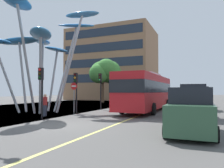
{
  "coord_description": "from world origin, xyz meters",
  "views": [
    {
      "loc": [
        6.67,
        -10.01,
        1.82
      ],
      "look_at": [
        -0.7,
        7.71,
        2.5
      ],
      "focal_mm": 34.3,
      "sensor_mm": 36.0,
      "label": 1
    }
  ],
  "objects_px": {
    "traffic_light_island_mid": "(100,83)",
    "pedestrian": "(45,105)",
    "leaf_sculpture": "(41,39)",
    "traffic_light_opposite": "(125,86)",
    "car_parked_near": "(191,112)",
    "no_entry_sign": "(74,93)",
    "car_parked_mid": "(194,102)",
    "car_side_street": "(199,98)",
    "car_far_side": "(197,97)",
    "red_bus": "(147,91)",
    "traffic_light_kerb_near": "(41,82)",
    "traffic_light_kerb_far": "(76,84)",
    "car_parked_far": "(200,99)"
  },
  "relations": [
    {
      "from": "traffic_light_island_mid",
      "to": "pedestrian",
      "type": "bearing_deg",
      "value": -101.59
    },
    {
      "from": "pedestrian",
      "to": "leaf_sculpture",
      "type": "bearing_deg",
      "value": 136.95
    },
    {
      "from": "leaf_sculpture",
      "to": "traffic_light_opposite",
      "type": "height_order",
      "value": "leaf_sculpture"
    },
    {
      "from": "car_parked_near",
      "to": "no_entry_sign",
      "type": "distance_m",
      "value": 10.83
    },
    {
      "from": "car_parked_mid",
      "to": "traffic_light_island_mid",
      "type": "bearing_deg",
      "value": 157.62
    },
    {
      "from": "car_side_street",
      "to": "car_far_side",
      "type": "relative_size",
      "value": 0.99
    },
    {
      "from": "red_bus",
      "to": "no_entry_sign",
      "type": "xyz_separation_m",
      "value": [
        -5.11,
        -4.34,
        -0.2
      ]
    },
    {
      "from": "traffic_light_kerb_near",
      "to": "car_far_side",
      "type": "distance_m",
      "value": 24.7
    },
    {
      "from": "car_side_street",
      "to": "car_far_side",
      "type": "bearing_deg",
      "value": 92.57
    },
    {
      "from": "traffic_light_kerb_near",
      "to": "no_entry_sign",
      "type": "height_order",
      "value": "traffic_light_kerb_near"
    },
    {
      "from": "traffic_light_kerb_far",
      "to": "car_far_side",
      "type": "height_order",
      "value": "traffic_light_kerb_far"
    },
    {
      "from": "red_bus",
      "to": "leaf_sculpture",
      "type": "distance_m",
      "value": 10.54
    },
    {
      "from": "red_bus",
      "to": "no_entry_sign",
      "type": "distance_m",
      "value": 6.7
    },
    {
      "from": "red_bus",
      "to": "traffic_light_kerb_near",
      "type": "relative_size",
      "value": 3.32
    },
    {
      "from": "traffic_light_kerb_far",
      "to": "traffic_light_island_mid",
      "type": "distance_m",
      "value": 4.29
    },
    {
      "from": "car_side_street",
      "to": "no_entry_sign",
      "type": "xyz_separation_m",
      "value": [
        -9.51,
        -13.32,
        0.66
      ]
    },
    {
      "from": "car_parked_near",
      "to": "traffic_light_kerb_far",
      "type": "bearing_deg",
      "value": 149.63
    },
    {
      "from": "car_parked_near",
      "to": "no_entry_sign",
      "type": "height_order",
      "value": "no_entry_sign"
    },
    {
      "from": "car_parked_near",
      "to": "car_side_street",
      "type": "relative_size",
      "value": 0.94
    },
    {
      "from": "traffic_light_kerb_near",
      "to": "car_far_side",
      "type": "bearing_deg",
      "value": 67.94
    },
    {
      "from": "no_entry_sign",
      "to": "traffic_light_opposite",
      "type": "bearing_deg",
      "value": 89.63
    },
    {
      "from": "car_parked_near",
      "to": "car_parked_mid",
      "type": "relative_size",
      "value": 0.98
    },
    {
      "from": "car_parked_far",
      "to": "no_entry_sign",
      "type": "distance_m",
      "value": 12.41
    },
    {
      "from": "car_parked_far",
      "to": "car_far_side",
      "type": "distance_m",
      "value": 11.1
    },
    {
      "from": "traffic_light_kerb_near",
      "to": "traffic_light_kerb_far",
      "type": "distance_m",
      "value": 3.9
    },
    {
      "from": "traffic_light_kerb_near",
      "to": "traffic_light_opposite",
      "type": "relative_size",
      "value": 0.95
    },
    {
      "from": "car_parked_near",
      "to": "traffic_light_island_mid",
      "type": "bearing_deg",
      "value": 132.92
    },
    {
      "from": "car_parked_mid",
      "to": "car_parked_far",
      "type": "xyz_separation_m",
      "value": [
        0.36,
        7.24,
        0.0
      ]
    },
    {
      "from": "car_parked_mid",
      "to": "car_side_street",
      "type": "xyz_separation_m",
      "value": [
        0.23,
        12.77,
        -0.02
      ]
    },
    {
      "from": "traffic_light_kerb_far",
      "to": "no_entry_sign",
      "type": "xyz_separation_m",
      "value": [
        -0.22,
        0.07,
        -0.73
      ]
    },
    {
      "from": "traffic_light_opposite",
      "to": "pedestrian",
      "type": "relative_size",
      "value": 2.17
    },
    {
      "from": "traffic_light_kerb_near",
      "to": "traffic_light_kerb_far",
      "type": "bearing_deg",
      "value": 86.71
    },
    {
      "from": "traffic_light_island_mid",
      "to": "car_parked_near",
      "type": "xyz_separation_m",
      "value": [
        8.95,
        -9.62,
        -1.7
      ]
    },
    {
      "from": "red_bus",
      "to": "car_parked_far",
      "type": "relative_size",
      "value": 2.62
    },
    {
      "from": "traffic_light_island_mid",
      "to": "car_side_street",
      "type": "distance_m",
      "value": 12.99
    },
    {
      "from": "car_parked_far",
      "to": "traffic_light_opposite",
      "type": "bearing_deg",
      "value": 152.41
    },
    {
      "from": "car_parked_near",
      "to": "pedestrian",
      "type": "bearing_deg",
      "value": 163.82
    },
    {
      "from": "red_bus",
      "to": "traffic_light_island_mid",
      "type": "xyz_separation_m",
      "value": [
        -4.71,
        -0.13,
        0.73
      ]
    },
    {
      "from": "car_parked_near",
      "to": "red_bus",
      "type": "bearing_deg",
      "value": 113.49
    },
    {
      "from": "red_bus",
      "to": "car_parked_far",
      "type": "height_order",
      "value": "red_bus"
    },
    {
      "from": "red_bus",
      "to": "traffic_light_kerb_far",
      "type": "height_order",
      "value": "red_bus"
    },
    {
      "from": "traffic_light_island_mid",
      "to": "pedestrian",
      "type": "xyz_separation_m",
      "value": [
        -1.36,
        -6.63,
        -1.82
      ]
    },
    {
      "from": "leaf_sculpture",
      "to": "no_entry_sign",
      "type": "distance_m",
      "value": 5.7
    },
    {
      "from": "car_side_street",
      "to": "no_entry_sign",
      "type": "bearing_deg",
      "value": -125.52
    },
    {
      "from": "red_bus",
      "to": "traffic_light_kerb_far",
      "type": "relative_size",
      "value": 3.35
    },
    {
      "from": "car_side_street",
      "to": "no_entry_sign",
      "type": "relative_size",
      "value": 1.7
    },
    {
      "from": "traffic_light_kerb_near",
      "to": "traffic_light_opposite",
      "type": "distance_m",
      "value": 16.75
    },
    {
      "from": "traffic_light_island_mid",
      "to": "traffic_light_opposite",
      "type": "height_order",
      "value": "traffic_light_island_mid"
    },
    {
      "from": "traffic_light_island_mid",
      "to": "car_parked_far",
      "type": "bearing_deg",
      "value": 21.19
    },
    {
      "from": "red_bus",
      "to": "car_side_street",
      "type": "distance_m",
      "value": 10.04
    }
  ]
}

